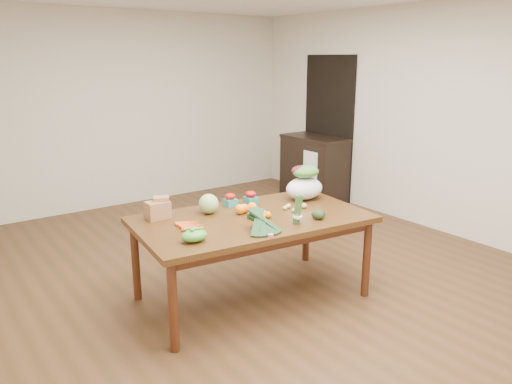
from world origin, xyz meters
TOP-DOWN VIEW (x-y plane):
  - floor at (0.00, 0.00)m, footprint 6.00×6.00m
  - room_walls at (0.00, 0.00)m, footprint 5.02×6.02m
  - dining_table at (-0.39, -0.48)m, footprint 2.07×1.30m
  - doorway_dark at (2.48, 1.60)m, footprint 0.02×1.00m
  - cabinet at (2.22, 1.61)m, footprint 0.52×1.02m
  - dish_towel at (1.96, 1.40)m, footprint 0.02×0.28m
  - paper_bag at (-1.06, -0.05)m, footprint 0.28×0.24m
  - cabbage at (-0.64, -0.18)m, footprint 0.17×0.17m
  - strawberry_basket_a at (-0.36, -0.10)m, footprint 0.11×0.11m
  - strawberry_basket_b at (-0.17, -0.15)m, footprint 0.12×0.12m
  - orange_a at (-0.43, -0.36)m, footprint 0.09×0.09m
  - orange_b at (-0.38, -0.35)m, footprint 0.08×0.08m
  - orange_c at (-0.31, -0.37)m, footprint 0.09×0.09m
  - mandarin_cluster at (-0.37, -0.55)m, footprint 0.20×0.20m
  - carrots at (-0.94, -0.40)m, footprint 0.24×0.24m
  - snap_pea_bag at (-1.08, -0.71)m, footprint 0.20×0.15m
  - kale_bunch at (-0.55, -0.86)m, footprint 0.36×0.43m
  - asparagus_bundle at (-0.20, -0.85)m, footprint 0.09×0.12m
  - potato_a at (-0.04, -0.49)m, footprint 0.05×0.04m
  - potato_b at (-0.02, -0.59)m, footprint 0.05×0.04m
  - potato_c at (0.10, -0.52)m, footprint 0.05×0.05m
  - potato_d at (0.02, -0.47)m, footprint 0.05×0.04m
  - potato_e at (0.13, -0.55)m, footprint 0.06×0.05m
  - avocado_a at (0.01, -0.86)m, footprint 0.11×0.13m
  - avocado_b at (0.07, -0.83)m, footprint 0.09×0.11m
  - salad_bag at (0.33, -0.32)m, footprint 0.41×0.33m

SIDE VIEW (x-z plane):
  - floor at x=0.00m, z-range 0.00..0.00m
  - dining_table at x=-0.39m, z-range 0.00..0.75m
  - cabinet at x=2.22m, z-range 0.00..0.94m
  - dish_towel at x=1.96m, z-range 0.33..0.78m
  - carrots at x=-0.94m, z-range 0.75..0.78m
  - potato_a at x=-0.04m, z-range 0.75..0.79m
  - potato_b at x=-0.02m, z-range 0.75..0.79m
  - potato_d at x=0.02m, z-range 0.75..0.79m
  - potato_c at x=0.10m, z-range 0.75..0.80m
  - potato_e at x=0.13m, z-range 0.75..0.80m
  - avocado_b at x=0.07m, z-range 0.75..0.82m
  - avocado_a at x=0.01m, z-range 0.75..0.83m
  - orange_b at x=-0.38m, z-range 0.75..0.83m
  - orange_c at x=-0.31m, z-range 0.75..0.84m
  - orange_a at x=-0.43m, z-range 0.75..0.84m
  - snap_pea_bag at x=-1.08m, z-range 0.75..0.84m
  - mandarin_cluster at x=-0.37m, z-range 0.75..0.84m
  - strawberry_basket_a at x=-0.36m, z-range 0.75..0.84m
  - strawberry_basket_b at x=-0.17m, z-range 0.75..0.85m
  - kale_bunch at x=-0.55m, z-range 0.75..0.91m
  - cabbage at x=-0.64m, z-range 0.75..0.92m
  - paper_bag at x=-1.06m, z-range 0.75..0.93m
  - asparagus_bundle at x=-0.20m, z-range 0.75..1.00m
  - salad_bag at x=0.33m, z-range 0.75..1.05m
  - doorway_dark at x=2.48m, z-range 0.00..2.10m
  - room_walls at x=0.00m, z-range 0.00..2.70m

